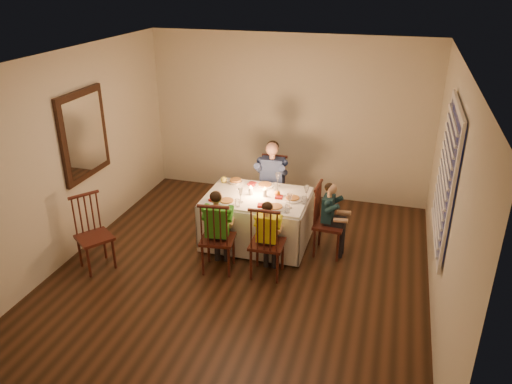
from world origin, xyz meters
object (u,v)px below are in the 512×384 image
(chair_near_left, at_px, (219,269))
(serving_bowl, at_px, (236,182))
(child_green, at_px, (219,269))
(chair_extra, at_px, (99,267))
(child_teal, at_px, (327,253))
(chair_adult, at_px, (271,219))
(dining_table, at_px, (257,209))
(adult, at_px, (271,219))
(child_yellow, at_px, (267,274))
(chair_end, at_px, (327,253))
(chair_near_right, at_px, (267,274))

(chair_near_left, relative_size, serving_bowl, 4.82)
(child_green, height_order, serving_bowl, serving_bowl)
(chair_extra, relative_size, child_teal, 0.96)
(chair_adult, height_order, serving_bowl, serving_bowl)
(dining_table, height_order, chair_adult, dining_table)
(adult, distance_m, child_yellow, 1.49)
(chair_near_left, distance_m, serving_bowl, 1.30)
(child_green, distance_m, serving_bowl, 1.30)
(chair_extra, bearing_deg, child_green, -39.44)
(chair_end, bearing_deg, child_green, 124.38)
(chair_adult, relative_size, child_green, 0.90)
(adult, relative_size, serving_bowl, 6.06)
(dining_table, relative_size, chair_end, 1.41)
(chair_end, bearing_deg, chair_near_left, 124.38)
(child_green, bearing_deg, adult, -108.73)
(chair_adult, bearing_deg, child_green, -101.95)
(chair_adult, bearing_deg, dining_table, -91.81)
(chair_adult, xyz_separation_m, child_green, (-0.29, -1.51, 0.00))
(child_green, xyz_separation_m, child_teal, (1.26, 0.77, 0.00))
(dining_table, height_order, chair_near_left, dining_table)
(chair_end, bearing_deg, child_yellow, 140.81)
(dining_table, bearing_deg, chair_near_left, -110.04)
(adult, height_order, child_yellow, adult)
(chair_near_right, bearing_deg, chair_extra, 10.21)
(dining_table, height_order, chair_extra, dining_table)
(chair_near_right, distance_m, adult, 1.49)
(chair_near_left, xyz_separation_m, chair_end, (1.26, 0.77, 0.00))
(chair_end, xyz_separation_m, chair_extra, (-2.74, -1.15, 0.00))
(dining_table, xyz_separation_m, child_green, (-0.28, -0.77, -0.51))
(chair_end, height_order, adult, adult)
(chair_end, height_order, chair_extra, chair_end)
(chair_near_left, relative_size, chair_end, 1.00)
(dining_table, xyz_separation_m, serving_bowl, (-0.40, 0.29, 0.23))
(child_green, bearing_deg, dining_table, -117.78)
(child_green, bearing_deg, chair_adult, -108.73)
(chair_end, xyz_separation_m, child_teal, (0.00, 0.00, 0.00))
(dining_table, xyz_separation_m, child_yellow, (0.33, -0.72, -0.51))
(chair_extra, bearing_deg, chair_adult, -7.12)
(chair_adult, height_order, child_green, child_green)
(dining_table, bearing_deg, chair_extra, -146.80)
(child_green, height_order, child_teal, child_green)
(chair_adult, bearing_deg, serving_bowl, -133.55)
(chair_end, bearing_deg, chair_adult, 55.67)
(chair_end, relative_size, adult, 0.79)
(chair_near_right, relative_size, child_yellow, 0.97)
(chair_extra, bearing_deg, child_teal, -31.15)
(dining_table, distance_m, chair_extra, 2.17)
(dining_table, relative_size, adult, 1.12)
(chair_extra, height_order, child_teal, child_teal)
(adult, relative_size, child_green, 1.13)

